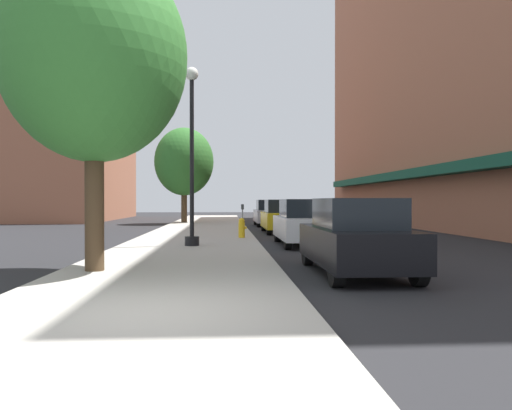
# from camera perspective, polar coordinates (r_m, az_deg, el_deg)

# --- Properties ---
(ground_plane) EXTENTS (90.00, 90.00, 0.00)m
(ground_plane) POSITION_cam_1_polar(r_m,az_deg,el_deg) (24.98, 2.95, -3.19)
(ground_plane) COLOR #232326
(sidewalk_slab) EXTENTS (4.80, 50.00, 0.12)m
(sidewalk_slab) POSITION_cam_1_polar(r_m,az_deg,el_deg) (25.84, -6.17, -2.94)
(sidewalk_slab) COLOR #A8A399
(sidewalk_slab) RESTS_ON ground
(building_right_brick) EXTENTS (6.80, 40.00, 26.83)m
(building_right_brick) POSITION_cam_1_polar(r_m,az_deg,el_deg) (34.03, 22.15, 20.72)
(building_right_brick) COLOR #9E6047
(building_right_brick) RESTS_ON ground
(building_far_background) EXTENTS (6.80, 18.00, 14.67)m
(building_far_background) POSITION_cam_1_polar(r_m,az_deg,el_deg) (45.78, -19.17, 7.63)
(building_far_background) COLOR #9E6047
(building_far_background) RESTS_ON ground
(lamppost) EXTENTS (0.48, 0.48, 5.90)m
(lamppost) POSITION_cam_1_polar(r_m,az_deg,el_deg) (16.81, -7.30, 5.93)
(lamppost) COLOR black
(lamppost) RESTS_ON sidewalk_slab
(fire_hydrant) EXTENTS (0.33, 0.26, 0.79)m
(fire_hydrant) POSITION_cam_1_polar(r_m,az_deg,el_deg) (20.18, -1.63, -2.59)
(fire_hydrant) COLOR gold
(fire_hydrant) RESTS_ON sidewalk_slab
(parking_meter_near) EXTENTS (0.14, 0.09, 1.31)m
(parking_meter_near) POSITION_cam_1_polar(r_m,az_deg,el_deg) (24.91, -1.54, -1.02)
(parking_meter_near) COLOR slate
(parking_meter_near) RESTS_ON sidewalk_slab
(tree_near) EXTENTS (3.94, 3.94, 6.84)m
(tree_near) POSITION_cam_1_polar(r_m,az_deg,el_deg) (11.62, -17.91, 15.76)
(tree_near) COLOR #4C3823
(tree_near) RESTS_ON sidewalk_slab
(tree_mid) EXTENTS (4.04, 4.04, 6.49)m
(tree_mid) POSITION_cam_1_polar(r_m,az_deg,el_deg) (34.93, -8.17, 4.87)
(tree_mid) COLOR #4C3823
(tree_mid) RESTS_ON sidewalk_slab
(car_black) EXTENTS (1.80, 4.30, 1.66)m
(car_black) POSITION_cam_1_polar(r_m,az_deg,el_deg) (11.13, 11.26, -3.64)
(car_black) COLOR black
(car_black) RESTS_ON ground
(car_white) EXTENTS (1.80, 4.30, 1.66)m
(car_white) POSITION_cam_1_polar(r_m,az_deg,el_deg) (18.08, 5.46, -2.04)
(car_white) COLOR black
(car_white) RESTS_ON ground
(car_yellow) EXTENTS (1.80, 4.30, 1.66)m
(car_yellow) POSITION_cam_1_polar(r_m,az_deg,el_deg) (24.99, 2.94, -1.33)
(car_yellow) COLOR black
(car_yellow) RESTS_ON ground
(car_silver) EXTENTS (1.80, 4.30, 1.66)m
(car_silver) POSITION_cam_1_polar(r_m,az_deg,el_deg) (31.74, 1.54, -0.94)
(car_silver) COLOR black
(car_silver) RESTS_ON ground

